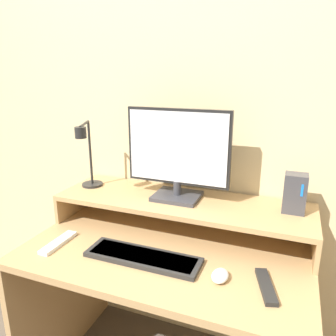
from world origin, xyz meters
The scene contains 10 objects.
wall_back centered at (0.00, 0.75, 1.25)m, with size 6.00×0.05×2.50m.
desk centered at (0.00, 0.36, 0.52)m, with size 1.17×0.72×0.74m.
monitor_shelf centered at (0.00, 0.54, 0.87)m, with size 1.17×0.36×0.14m.
monitor centered at (-0.03, 0.56, 1.10)m, with size 0.48×0.18×0.41m.
desk_lamp centered at (-0.47, 0.49, 1.06)m, with size 0.14×0.23×0.34m.
router_dock centered at (0.48, 0.58, 0.97)m, with size 0.09×0.08×0.17m.
keyboard centered at (-0.05, 0.23, 0.76)m, with size 0.46×0.14×0.02m.
mouse centered at (0.26, 0.21, 0.76)m, with size 0.06×0.09×0.03m.
remote_control centered at (-0.44, 0.20, 0.75)m, with size 0.05×0.20×0.02m.
remote_secondary centered at (0.42, 0.22, 0.75)m, with size 0.10×0.19×0.02m.
Camera 1 is at (0.45, -0.79, 1.46)m, focal length 35.00 mm.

